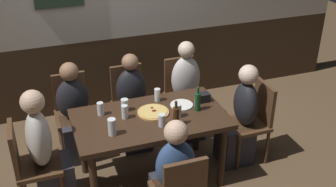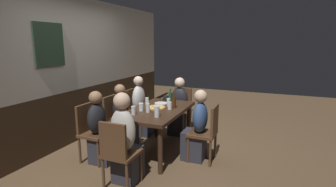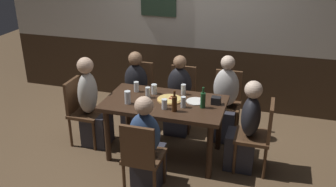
# 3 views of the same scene
# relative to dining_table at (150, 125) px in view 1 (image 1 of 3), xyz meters

# --- Properties ---
(ground_plane) EXTENTS (12.00, 12.00, 0.00)m
(ground_plane) POSITION_rel_dining_table_xyz_m (0.00, 0.00, -0.65)
(ground_plane) COLOR brown
(wall_back) EXTENTS (6.40, 0.13, 2.60)m
(wall_back) POSITION_rel_dining_table_xyz_m (-0.00, 1.65, 0.66)
(wall_back) COLOR #332316
(wall_back) RESTS_ON ground_plane
(dining_table) EXTENTS (1.46, 0.81, 0.74)m
(dining_table) POSITION_rel_dining_table_xyz_m (0.00, 0.00, 0.00)
(dining_table) COLOR #382316
(dining_table) RESTS_ON ground_plane
(chair_left_far) EXTENTS (0.40, 0.40, 0.88)m
(chair_left_far) POSITION_rel_dining_table_xyz_m (-0.64, 0.82, -0.15)
(chair_left_far) COLOR #513521
(chair_left_far) RESTS_ON ground_plane
(chair_head_east) EXTENTS (0.40, 0.40, 0.88)m
(chair_head_east) POSITION_rel_dining_table_xyz_m (1.14, 0.00, -0.15)
(chair_head_east) COLOR #513521
(chair_head_east) RESTS_ON ground_plane
(chair_right_far) EXTENTS (0.40, 0.40, 0.88)m
(chair_right_far) POSITION_rel_dining_table_xyz_m (0.64, 0.82, -0.15)
(chair_right_far) COLOR #513521
(chair_right_far) RESTS_ON ground_plane
(chair_mid_far) EXTENTS (0.40, 0.40, 0.88)m
(chair_mid_far) POSITION_rel_dining_table_xyz_m (0.00, 0.82, -0.15)
(chair_mid_far) COLOR #513521
(chair_mid_far) RESTS_ON ground_plane
(chair_head_west) EXTENTS (0.40, 0.40, 0.88)m
(chair_head_west) POSITION_rel_dining_table_xyz_m (-1.14, 0.00, -0.15)
(chair_head_west) COLOR #513521
(chair_head_west) RESTS_ON ground_plane
(person_mid_near) EXTENTS (0.34, 0.37, 1.11)m
(person_mid_near) POSITION_rel_dining_table_xyz_m (0.00, -0.66, -0.18)
(person_mid_near) COLOR #2D2D38
(person_mid_near) RESTS_ON ground_plane
(person_left_far) EXTENTS (0.34, 0.37, 1.10)m
(person_left_far) POSITION_rel_dining_table_xyz_m (-0.64, 0.66, -0.18)
(person_left_far) COLOR #2D2D38
(person_left_far) RESTS_ON ground_plane
(person_head_east) EXTENTS (0.37, 0.34, 1.12)m
(person_head_east) POSITION_rel_dining_table_xyz_m (0.98, 0.00, -0.17)
(person_head_east) COLOR #2D2D38
(person_head_east) RESTS_ON ground_plane
(person_right_far) EXTENTS (0.34, 0.37, 1.16)m
(person_right_far) POSITION_rel_dining_table_xyz_m (0.64, 0.66, -0.16)
(person_right_far) COLOR #2D2D38
(person_right_far) RESTS_ON ground_plane
(person_mid_far) EXTENTS (0.34, 0.37, 1.10)m
(person_mid_far) POSITION_rel_dining_table_xyz_m (-0.00, 0.66, -0.19)
(person_mid_far) COLOR #2D2D38
(person_mid_far) RESTS_ON ground_plane
(person_head_west) EXTENTS (0.37, 0.34, 1.20)m
(person_head_west) POSITION_rel_dining_table_xyz_m (-0.98, 0.00, -0.13)
(person_head_west) COLOR #2D2D38
(person_head_west) RESTS_ON ground_plane
(pizza) EXTENTS (0.31, 0.31, 0.03)m
(pizza) POSITION_rel_dining_table_xyz_m (0.05, 0.06, 0.11)
(pizza) COLOR tan
(pizza) RESTS_ON dining_table
(pint_glass_pale) EXTENTS (0.07, 0.07, 0.16)m
(pint_glass_pale) POSITION_rel_dining_table_xyz_m (-0.40, -0.18, 0.17)
(pint_glass_pale) COLOR silver
(pint_glass_pale) RESTS_ON dining_table
(pint_glass_stout) EXTENTS (0.06, 0.06, 0.13)m
(pint_glass_stout) POSITION_rel_dining_table_xyz_m (-0.44, 0.19, 0.15)
(pint_glass_stout) COLOR silver
(pint_glass_stout) RESTS_ON dining_table
(beer_glass_tall) EXTENTS (0.07, 0.07, 0.12)m
(beer_glass_tall) POSITION_rel_dining_table_xyz_m (0.06, -0.19, 0.15)
(beer_glass_tall) COLOR silver
(beer_glass_tall) RESTS_ON dining_table
(tumbler_short) EXTENTS (0.06, 0.06, 0.14)m
(tumbler_short) POSITION_rel_dining_table_xyz_m (-0.23, 0.06, 0.15)
(tumbler_short) COLOR silver
(tumbler_short) RESTS_ON dining_table
(pint_glass_amber) EXTENTS (0.06, 0.06, 0.13)m
(pint_glass_amber) POSITION_rel_dining_table_xyz_m (0.25, -0.08, 0.15)
(pint_glass_amber) COLOR silver
(pint_glass_amber) RESTS_ON dining_table
(beer_glass_half) EXTENTS (0.07, 0.07, 0.12)m
(beer_glass_half) POSITION_rel_dining_table_xyz_m (-0.20, 0.19, 0.15)
(beer_glass_half) COLOR silver
(beer_glass_half) RESTS_ON dining_table
(tumbler_water) EXTENTS (0.06, 0.06, 0.13)m
(tumbler_water) POSITION_rel_dining_table_xyz_m (0.16, 0.28, 0.16)
(tumbler_water) COLOR silver
(tumbler_water) RESTS_ON dining_table
(beer_bottle_green) EXTENTS (0.06, 0.06, 0.25)m
(beer_bottle_green) POSITION_rel_dining_table_xyz_m (0.47, -0.03, 0.19)
(beer_bottle_green) COLOR #194723
(beer_bottle_green) RESTS_ON dining_table
(beer_bottle_brown) EXTENTS (0.06, 0.06, 0.25)m
(beer_bottle_brown) POSITION_rel_dining_table_xyz_m (0.18, -0.21, 0.19)
(beer_bottle_brown) COLOR #42230F
(beer_bottle_brown) RESTS_ON dining_table
(plate_white_large) EXTENTS (0.23, 0.23, 0.01)m
(plate_white_large) POSITION_rel_dining_table_xyz_m (0.36, 0.10, 0.10)
(plate_white_large) COLOR white
(plate_white_large) RESTS_ON dining_table
(condiment_caddy) EXTENTS (0.11, 0.09, 0.09)m
(condiment_caddy) POSITION_rel_dining_table_xyz_m (0.60, 0.11, 0.14)
(condiment_caddy) COLOR black
(condiment_caddy) RESTS_ON dining_table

